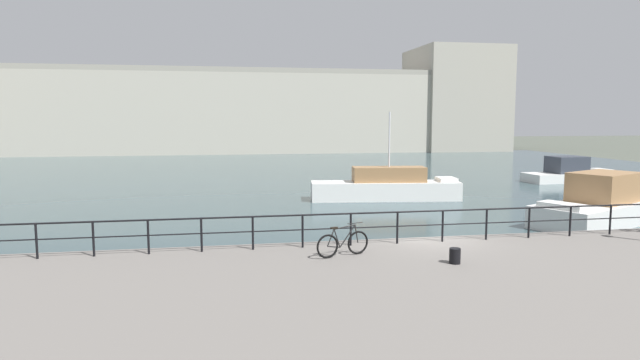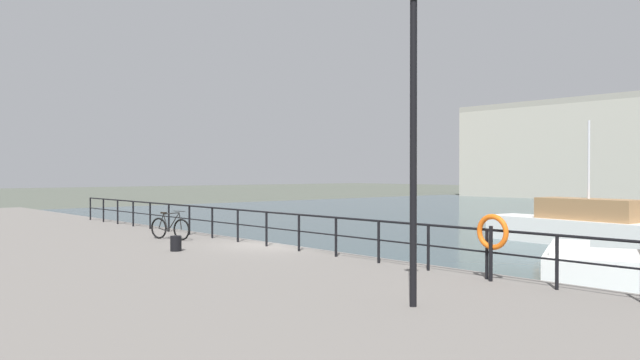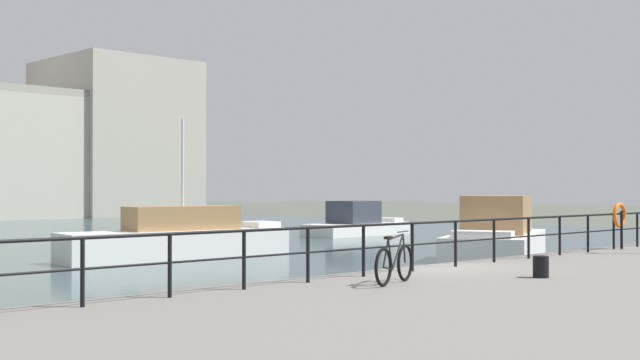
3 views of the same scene
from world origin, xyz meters
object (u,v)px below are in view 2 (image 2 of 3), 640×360
(mooring_bollard, at_px, (176,243))
(quay_lamp_post, at_px, (413,104))
(parked_bicycle, at_px, (170,228))
(life_ring_stand, at_px, (492,234))
(moored_blue_motorboat, at_px, (586,227))

(mooring_bollard, relative_size, quay_lamp_post, 0.08)
(parked_bicycle, relative_size, mooring_bollard, 3.88)
(parked_bicycle, height_order, life_ring_stand, life_ring_stand)
(mooring_bollard, distance_m, life_ring_stand, 9.23)
(parked_bicycle, distance_m, mooring_bollard, 3.26)
(moored_blue_motorboat, xyz_separation_m, life_ring_stand, (5.38, -15.05, 1.06))
(parked_bicycle, relative_size, quay_lamp_post, 0.31)
(parked_bicycle, bearing_deg, mooring_bollard, -42.16)
(moored_blue_motorboat, relative_size, quay_lamp_post, 1.70)
(moored_blue_motorboat, bearing_deg, parked_bicycle, -104.75)
(mooring_bollard, xyz_separation_m, quay_lamp_post, (9.40, -0.59, 3.19))
(moored_blue_motorboat, relative_size, mooring_bollard, 21.02)
(parked_bicycle, xyz_separation_m, life_ring_stand, (11.80, 1.21, 0.59))
(moored_blue_motorboat, bearing_deg, quay_lamp_post, -65.13)
(moored_blue_motorboat, distance_m, mooring_bollard, 17.96)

